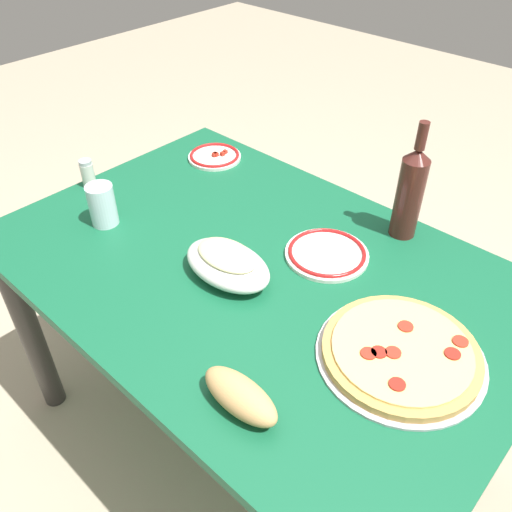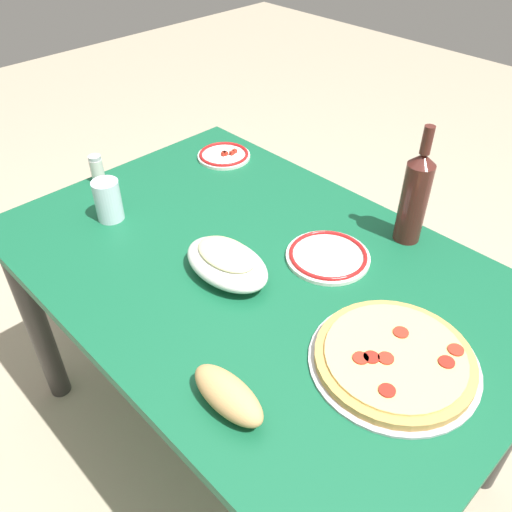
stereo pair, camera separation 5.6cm
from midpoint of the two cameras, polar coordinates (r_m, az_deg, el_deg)
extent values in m
plane|color=tan|center=(1.88, 0.90, -18.28)|extent=(8.00, 8.00, 0.00)
cube|color=#145938|center=(1.34, 1.20, -1.52)|extent=(1.34, 0.90, 0.03)
cylinder|color=#33302D|center=(1.84, -21.77, -6.63)|extent=(0.07, 0.07, 0.70)
cylinder|color=#33302D|center=(2.12, -3.17, 3.48)|extent=(0.07, 0.07, 0.70)
cylinder|color=#B7B7BC|center=(1.15, 15.95, -10.99)|extent=(0.35, 0.35, 0.01)
cylinder|color=tan|center=(1.14, 16.06, -10.60)|extent=(0.32, 0.32, 0.02)
cylinder|color=#EACC75|center=(1.13, 16.16, -10.20)|extent=(0.29, 0.29, 0.01)
cylinder|color=#B22D1E|center=(1.17, 22.01, -9.37)|extent=(0.03, 0.03, 0.00)
cylinder|color=maroon|center=(1.10, 13.76, -10.55)|extent=(0.03, 0.03, 0.00)
cylinder|color=#B22D1E|center=(1.17, 16.67, -7.90)|extent=(0.03, 0.03, 0.00)
cylinder|color=maroon|center=(1.06, 15.45, -13.80)|extent=(0.03, 0.03, 0.00)
cylinder|color=#B22D1E|center=(1.11, 15.23, -10.59)|extent=(0.03, 0.03, 0.00)
cylinder|color=#B22D1E|center=(1.10, 12.65, -10.69)|extent=(0.03, 0.03, 0.00)
cylinder|color=maroon|center=(1.14, 21.18, -10.62)|extent=(0.03, 0.03, 0.00)
ellipsoid|color=white|center=(1.28, -1.92, -0.85)|extent=(0.24, 0.15, 0.07)
ellipsoid|color=#AD2819|center=(1.27, -1.93, -0.42)|extent=(0.20, 0.12, 0.03)
ellipsoid|color=beige|center=(1.26, -1.95, 0.21)|extent=(0.17, 0.10, 0.02)
cylinder|color=#471E19|center=(1.42, 17.65, 5.43)|extent=(0.07, 0.07, 0.22)
cone|color=#471E19|center=(1.36, 18.68, 9.83)|extent=(0.07, 0.07, 0.03)
cylinder|color=#471E19|center=(1.33, 19.12, 11.69)|extent=(0.03, 0.03, 0.07)
cylinder|color=silver|center=(1.51, -14.61, 5.79)|extent=(0.07, 0.07, 0.12)
cylinder|color=white|center=(1.36, 8.90, -0.12)|extent=(0.21, 0.21, 0.01)
torus|color=red|center=(1.36, 8.94, 0.14)|extent=(0.20, 0.20, 0.01)
cylinder|color=white|center=(1.79, -2.56, 10.67)|extent=(0.17, 0.17, 0.01)
torus|color=red|center=(1.79, -2.57, 10.89)|extent=(0.16, 0.16, 0.01)
cube|color=#AD2819|center=(1.80, -1.40, 11.21)|extent=(0.01, 0.01, 0.01)
cube|color=#AD2819|center=(1.78, -2.52, 10.99)|extent=(0.01, 0.01, 0.01)
cube|color=#AD2819|center=(1.78, -1.73, 11.00)|extent=(0.01, 0.01, 0.01)
cube|color=#AD2819|center=(1.78, -2.62, 10.91)|extent=(0.01, 0.01, 0.01)
cube|color=#AD2819|center=(1.78, -2.37, 10.96)|extent=(0.01, 0.01, 0.01)
ellipsoid|color=tan|center=(1.02, -1.41, -14.74)|extent=(0.17, 0.07, 0.07)
cylinder|color=silver|center=(1.70, -15.80, 8.83)|extent=(0.04, 0.04, 0.07)
cylinder|color=#B7B7BC|center=(1.68, -16.06, 10.11)|extent=(0.04, 0.04, 0.01)
camera|label=1|loc=(0.03, -88.78, 0.99)|focal=37.18mm
camera|label=2|loc=(0.03, 91.22, -0.99)|focal=37.18mm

